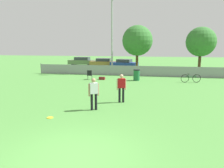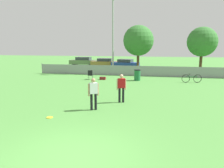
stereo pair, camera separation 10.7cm
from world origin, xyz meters
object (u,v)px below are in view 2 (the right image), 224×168
at_px(frisbee_disc, 50,117).
at_px(parked_car_tan, 105,62).
at_px(bicycle_sideline, 192,78).
at_px(folding_chair_sideline, 90,74).
at_px(light_pole, 113,28).
at_px(trash_bin, 137,75).
at_px(parked_car_blue, 125,63).
at_px(player_defender_red, 121,86).
at_px(gear_bag_sideline, 103,78).
at_px(player_receiver_white, 93,92).
at_px(tree_near_pole, 138,41).
at_px(parked_car_olive, 84,61).
at_px(tree_far_right, 202,42).

xyz_separation_m(frisbee_disc, parked_car_tan, (-3.32, 24.87, 0.63)).
distance_m(bicycle_sideline, parked_car_tan, 17.46).
bearing_deg(folding_chair_sideline, light_pole, -111.42).
distance_m(folding_chair_sideline, trash_bin, 4.54).
relative_size(frisbee_disc, parked_car_blue, 0.07).
bearing_deg(folding_chair_sideline, frisbee_disc, 90.40).
relative_size(player_defender_red, gear_bag_sideline, 2.87).
bearing_deg(player_receiver_white, folding_chair_sideline, 76.66).
bearing_deg(trash_bin, tree_near_pole, 94.55).
xyz_separation_m(gear_bag_sideline, parked_car_blue, (0.52, 11.82, 0.50)).
bearing_deg(parked_car_blue, folding_chair_sideline, -86.79).
relative_size(gear_bag_sideline, parked_car_olive, 0.12).
relative_size(parked_car_olive, parked_car_blue, 1.10).
distance_m(frisbee_disc, parked_car_tan, 25.10).
distance_m(light_pole, player_defender_red, 13.95).
bearing_deg(tree_far_right, player_receiver_white, -116.65).
bearing_deg(player_defender_red, parked_car_blue, 75.68).
bearing_deg(gear_bag_sideline, player_defender_red, -68.79).
distance_m(light_pole, parked_car_tan, 10.17).
bearing_deg(player_defender_red, light_pole, 81.66).
bearing_deg(trash_bin, gear_bag_sideline, -177.57).
xyz_separation_m(player_receiver_white, trash_bin, (1.34, 10.03, -0.43)).
height_order(folding_chair_sideline, bicycle_sideline, folding_chair_sideline).
bearing_deg(frisbee_disc, parked_car_blue, 89.60).
bearing_deg(trash_bin, player_receiver_white, -97.61).
relative_size(gear_bag_sideline, parked_car_tan, 0.13).
xyz_separation_m(bicycle_sideline, parked_car_blue, (-7.68, 11.87, 0.25)).
distance_m(frisbee_disc, trash_bin, 12.03).
relative_size(tree_far_right, folding_chair_sideline, 5.85).
height_order(light_pole, folding_chair_sideline, light_pole).
relative_size(light_pole, parked_car_blue, 2.11).
distance_m(tree_far_right, frisbee_disc, 20.35).
bearing_deg(folding_chair_sideline, parked_car_tan, -89.87).
relative_size(frisbee_disc, parked_car_olive, 0.06).
xyz_separation_m(frisbee_disc, folding_chair_sideline, (-1.55, 11.34, 0.49)).
bearing_deg(bicycle_sideline, frisbee_disc, -134.63).
distance_m(player_receiver_white, trash_bin, 10.13).
bearing_deg(trash_bin, parked_car_tan, 115.48).
bearing_deg(gear_bag_sideline, tree_far_right, 31.17).
height_order(tree_far_right, player_receiver_white, tree_far_right).
xyz_separation_m(bicycle_sideline, parked_car_olive, (-15.26, 14.93, 0.28)).
xyz_separation_m(light_pole, bicycle_sideline, (8.15, -4.85, -4.83)).
xyz_separation_m(frisbee_disc, trash_bin, (2.98, 11.64, 0.51)).
xyz_separation_m(light_pole, trash_bin, (3.28, -4.66, -4.68)).
bearing_deg(tree_near_pole, folding_chair_sideline, -119.75).
distance_m(player_receiver_white, gear_bag_sideline, 10.12).
bearing_deg(parked_car_tan, tree_near_pole, -49.81).
distance_m(player_defender_red, player_receiver_white, 2.12).
bearing_deg(bicycle_sideline, tree_near_pole, 117.93).
relative_size(player_receiver_white, frisbee_disc, 5.62).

